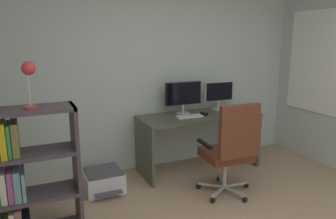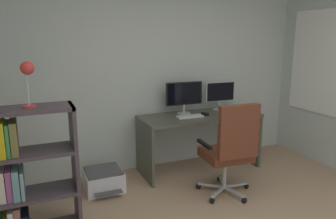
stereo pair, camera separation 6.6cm
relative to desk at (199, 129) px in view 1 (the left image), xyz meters
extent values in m
cube|color=silver|center=(-0.57, 0.42, 0.82)|extent=(4.52, 0.10, 2.75)
cube|color=white|center=(1.68, -0.46, 0.86)|extent=(0.01, 1.12, 1.33)
cube|color=white|center=(1.67, -0.46, 0.86)|extent=(0.02, 1.20, 1.41)
cube|color=#4C4D40|center=(0.00, 0.00, 0.18)|extent=(1.59, 0.63, 0.04)
cube|color=#4C4D40|center=(-0.78, 0.00, -0.20)|extent=(0.04, 0.61, 0.72)
cube|color=#4C4D40|center=(0.78, 0.00, -0.20)|extent=(0.04, 0.61, 0.72)
cylinder|color=#B2B5B7|center=(-0.16, 0.16, 0.20)|extent=(0.18, 0.18, 0.01)
cylinder|color=#B2B5B7|center=(-0.16, 0.16, 0.27)|extent=(0.03, 0.03, 0.12)
cube|color=black|center=(-0.16, 0.16, 0.47)|extent=(0.51, 0.05, 0.30)
cube|color=black|center=(-0.16, 0.14, 0.47)|extent=(0.48, 0.02, 0.28)
cylinder|color=#B2B5B7|center=(0.40, 0.16, 0.20)|extent=(0.18, 0.18, 0.01)
cylinder|color=#B2B5B7|center=(0.40, 0.16, 0.27)|extent=(0.03, 0.03, 0.13)
cube|color=#B7BABC|center=(0.40, 0.16, 0.45)|extent=(0.44, 0.06, 0.27)
cube|color=black|center=(0.40, 0.14, 0.45)|extent=(0.41, 0.03, 0.25)
cube|color=silver|center=(-0.18, -0.06, 0.20)|extent=(0.35, 0.15, 0.02)
cube|color=black|center=(0.05, -0.04, 0.21)|extent=(0.07, 0.10, 0.03)
cube|color=#B7BABC|center=(0.08, -0.74, -0.49)|extent=(0.30, 0.05, 0.02)
sphere|color=black|center=(0.23, -0.75, -0.53)|extent=(0.06, 0.06, 0.06)
cube|color=#B7BABC|center=(-0.01, -0.59, -0.49)|extent=(0.14, 0.29, 0.02)
sphere|color=black|center=(0.04, -0.45, -0.53)|extent=(0.06, 0.06, 0.06)
cube|color=#B7BABC|center=(-0.19, -0.63, -0.49)|extent=(0.25, 0.22, 0.02)
sphere|color=black|center=(-0.30, -0.53, -0.53)|extent=(0.06, 0.06, 0.06)
cube|color=#B7BABC|center=(-0.20, -0.81, -0.49)|extent=(0.27, 0.18, 0.02)
sphere|color=black|center=(-0.33, -0.89, -0.53)|extent=(0.06, 0.06, 0.06)
cube|color=#B7BABC|center=(-0.04, -0.87, -0.49)|extent=(0.10, 0.30, 0.02)
sphere|color=black|center=(0.00, -1.02, -0.53)|extent=(0.06, 0.06, 0.06)
cylinder|color=#B7BABC|center=(-0.07, -0.73, -0.32)|extent=(0.04, 0.04, 0.35)
cube|color=brown|center=(-0.07, -0.73, -0.09)|extent=(0.52, 0.48, 0.10)
cube|color=brown|center=(-0.09, -0.98, 0.24)|extent=(0.46, 0.10, 0.57)
cube|color=black|center=(-0.34, -0.71, 0.06)|extent=(0.06, 0.31, 0.03)
cube|color=black|center=(0.19, -0.75, 0.06)|extent=(0.06, 0.31, 0.03)
cube|color=#463842|center=(-1.71, -0.74, 0.03)|extent=(0.03, 0.34, 1.18)
cube|color=#463842|center=(-2.08, -0.74, 0.61)|extent=(0.79, 0.34, 0.03)
cube|color=#463842|center=(-2.08, -0.74, -0.16)|extent=(0.73, 0.34, 0.03)
cube|color=#463842|center=(-2.08, -0.74, 0.22)|extent=(0.73, 0.34, 0.03)
cube|color=beige|center=(-2.31, -0.74, -0.01)|extent=(0.05, 0.25, 0.27)
cube|color=#A14E8B|center=(-2.25, -0.73, -0.01)|extent=(0.04, 0.29, 0.27)
cube|color=#679396|center=(-2.20, -0.75, -0.01)|extent=(0.05, 0.28, 0.27)
cube|color=#7098A1|center=(-2.15, -0.73, -0.02)|extent=(0.03, 0.31, 0.24)
cube|color=gold|center=(-2.27, -0.73, 0.38)|extent=(0.05, 0.30, 0.29)
cube|color=#3A864B|center=(-2.23, -0.74, 0.37)|extent=(0.03, 0.24, 0.27)
cube|color=olive|center=(-2.18, -0.74, 0.38)|extent=(0.05, 0.25, 0.28)
cylinder|color=red|center=(-2.04, -0.74, 0.63)|extent=(0.11, 0.11, 0.02)
cylinder|color=silver|center=(-2.04, -0.74, 0.78)|extent=(0.01, 0.01, 0.28)
sphere|color=red|center=(-2.03, -0.74, 0.95)|extent=(0.11, 0.11, 0.11)
cube|color=silver|center=(-1.33, -0.09, -0.45)|extent=(0.43, 0.42, 0.22)
cube|color=#4C4C51|center=(-1.33, -0.09, -0.33)|extent=(0.40, 0.38, 0.02)
cube|color=#4C4C51|center=(-1.33, -0.34, -0.49)|extent=(0.30, 0.10, 0.01)
camera|label=1|loc=(-2.09, -3.58, 1.19)|focal=34.44mm
camera|label=2|loc=(-2.03, -3.61, 1.19)|focal=34.44mm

